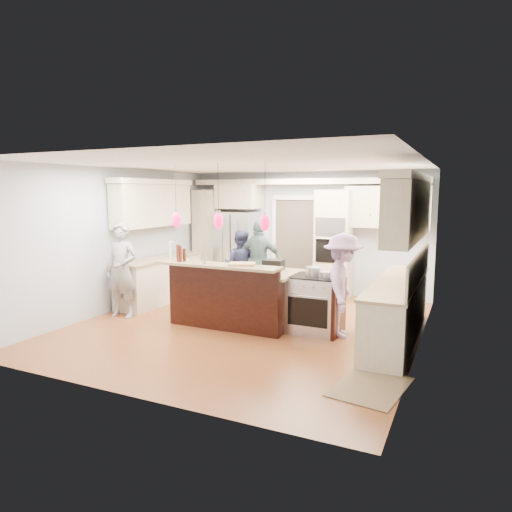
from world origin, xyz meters
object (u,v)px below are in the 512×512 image
at_px(person_far_left, 240,265).
at_px(refrigerator, 237,250).
at_px(person_bar_end, 122,270).
at_px(kitchen_island, 236,295).
at_px(island_range, 316,304).

bearing_deg(person_far_left, refrigerator, -66.59).
bearing_deg(person_far_left, person_bar_end, 49.76).
distance_m(kitchen_island, island_range, 1.41).
distance_m(person_bar_end, person_far_left, 2.46).
xyz_separation_m(island_range, person_far_left, (-2.11, 1.45, 0.28)).
height_order(kitchen_island, person_bar_end, person_bar_end).
xyz_separation_m(person_bar_end, person_far_left, (1.35, 2.05, -0.12)).
relative_size(island_range, person_bar_end, 0.54).
bearing_deg(person_far_left, kitchen_island, 107.83).
distance_m(island_range, person_far_left, 2.57).
relative_size(kitchen_island, person_bar_end, 1.22).
bearing_deg(refrigerator, person_far_left, -59.81).
bearing_deg(island_range, person_bar_end, -170.20).
xyz_separation_m(refrigerator, person_far_left, (0.60, -1.04, -0.16)).
xyz_separation_m(refrigerator, kitchen_island, (1.30, -2.57, -0.41)).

